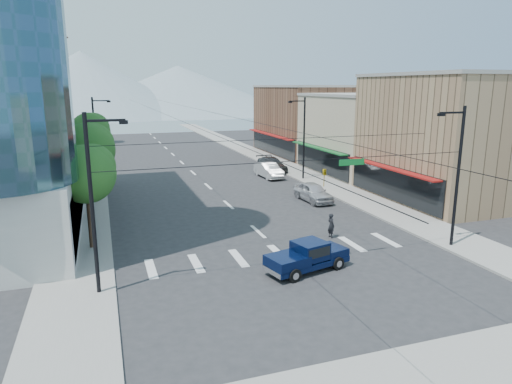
{
  "coord_description": "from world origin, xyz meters",
  "views": [
    {
      "loc": [
        -10.13,
        -23.41,
        10.15
      ],
      "look_at": [
        -0.26,
        5.69,
        3.0
      ],
      "focal_mm": 32.0,
      "sensor_mm": 36.0,
      "label": 1
    }
  ],
  "objects_px": {
    "parked_car_mid": "(269,170)",
    "parked_car_far": "(272,165)",
    "parked_car_near": "(313,192)",
    "pickup_truck": "(307,256)",
    "pedestrian": "(331,226)"
  },
  "relations": [
    {
      "from": "pickup_truck",
      "to": "parked_car_mid",
      "type": "relative_size",
      "value": 1.03
    },
    {
      "from": "pedestrian",
      "to": "parked_car_near",
      "type": "relative_size",
      "value": 0.35
    },
    {
      "from": "parked_car_mid",
      "to": "parked_car_far",
      "type": "xyz_separation_m",
      "value": [
        1.62,
        3.38,
        0.01
      ]
    },
    {
      "from": "parked_car_far",
      "to": "pickup_truck",
      "type": "bearing_deg",
      "value": -107.38
    },
    {
      "from": "parked_car_far",
      "to": "parked_car_mid",
      "type": "bearing_deg",
      "value": -116.02
    },
    {
      "from": "parked_car_near",
      "to": "parked_car_mid",
      "type": "bearing_deg",
      "value": 86.88
    },
    {
      "from": "pedestrian",
      "to": "parked_car_near",
      "type": "xyz_separation_m",
      "value": [
        3.29,
        9.64,
        -0.02
      ]
    },
    {
      "from": "parked_car_far",
      "to": "pedestrian",
      "type": "bearing_deg",
      "value": -101.74
    },
    {
      "from": "pedestrian",
      "to": "parked_car_near",
      "type": "bearing_deg",
      "value": -26.78
    },
    {
      "from": "parked_car_near",
      "to": "parked_car_mid",
      "type": "distance_m",
      "value": 11.52
    },
    {
      "from": "pickup_truck",
      "to": "parked_car_near",
      "type": "distance_m",
      "value": 16.13
    },
    {
      "from": "parked_car_near",
      "to": "parked_car_mid",
      "type": "relative_size",
      "value": 0.96
    },
    {
      "from": "pedestrian",
      "to": "parked_car_far",
      "type": "distance_m",
      "value": 25.03
    },
    {
      "from": "parked_car_mid",
      "to": "parked_car_far",
      "type": "relative_size",
      "value": 0.87
    },
    {
      "from": "pickup_truck",
      "to": "parked_car_mid",
      "type": "xyz_separation_m",
      "value": [
        7.3,
        25.9,
        -0.03
      ]
    }
  ]
}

